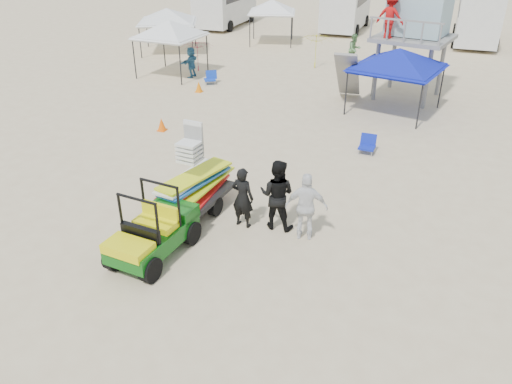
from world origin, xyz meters
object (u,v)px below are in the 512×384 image
(utility_cart, at_px, (150,227))
(man_left, at_px, (243,198))
(surf_trailer, at_px, (195,180))
(canopy_blue, at_px, (400,52))
(lifeguard_tower, at_px, (415,13))

(utility_cart, bearing_deg, man_left, 53.21)
(surf_trailer, bearing_deg, utility_cart, -90.07)
(surf_trailer, bearing_deg, canopy_blue, 68.41)
(lifeguard_tower, bearing_deg, canopy_blue, -95.94)
(surf_trailer, relative_size, lifeguard_tower, 0.54)
(man_left, xyz_separation_m, canopy_blue, (2.59, 10.68, 1.66))
(man_left, relative_size, canopy_blue, 0.44)
(man_left, height_order, lifeguard_tower, lifeguard_tower)
(lifeguard_tower, distance_m, canopy_blue, 2.63)
(utility_cart, bearing_deg, lifeguard_tower, 73.86)
(man_left, distance_m, lifeguard_tower, 13.62)
(man_left, relative_size, lifeguard_tower, 0.34)
(utility_cart, height_order, man_left, utility_cart)
(utility_cart, relative_size, man_left, 1.44)
(utility_cart, distance_m, canopy_blue, 13.46)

